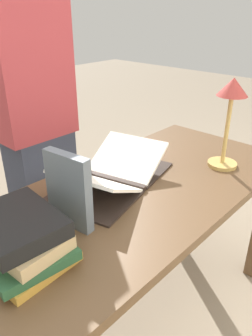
{
  "coord_description": "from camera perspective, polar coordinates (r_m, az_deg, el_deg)",
  "views": [
    {
      "loc": [
        0.82,
        0.7,
        1.35
      ],
      "look_at": [
        0.02,
        -0.04,
        0.8
      ],
      "focal_mm": 35.0,
      "sensor_mm": 36.0,
      "label": 1
    }
  ],
  "objects": [
    {
      "name": "open_book",
      "position": [
        1.28,
        -2.42,
        -1.1
      ],
      "size": [
        0.58,
        0.41,
        0.12
      ],
      "rotation": [
        0.0,
        0.0,
        0.23
      ],
      "color": "black",
      "rests_on": "reading_desk"
    },
    {
      "name": "reading_lamp",
      "position": [
        1.4,
        17.75,
        10.48
      ],
      "size": [
        0.13,
        0.13,
        0.38
      ],
      "color": "tan",
      "rests_on": "reading_desk"
    },
    {
      "name": "reading_desk",
      "position": [
        1.3,
        1.85,
        -7.44
      ],
      "size": [
        1.44,
        0.66,
        0.72
      ],
      "color": "brown",
      "rests_on": "ground_plane"
    },
    {
      "name": "ground_plane",
      "position": [
        1.73,
        1.53,
        -24.76
      ],
      "size": [
        12.0,
        12.0,
        0.0
      ],
      "primitive_type": "plane",
      "color": "gray"
    },
    {
      "name": "coffee_mug",
      "position": [
        1.46,
        0.5,
        2.86
      ],
      "size": [
        0.09,
        0.11,
        0.09
      ],
      "rotation": [
        0.0,
        0.0,
        5.12
      ],
      "color": "white",
      "rests_on": "reading_desk"
    },
    {
      "name": "book_stack_tall",
      "position": [
        0.94,
        -18.05,
        -11.68
      ],
      "size": [
        0.24,
        0.29,
        0.14
      ],
      "color": "#BC8933",
      "rests_on": "reading_desk"
    },
    {
      "name": "book_standing_upright",
      "position": [
        1.01,
        -9.94,
        -3.91
      ],
      "size": [
        0.05,
        0.17,
        0.25
      ],
      "rotation": [
        0.0,
        0.0,
        0.12
      ],
      "color": "slate",
      "rests_on": "reading_desk"
    },
    {
      "name": "person_reader",
      "position": [
        1.66,
        -15.21,
        6.27
      ],
      "size": [
        0.36,
        0.21,
        1.63
      ],
      "rotation": [
        0.0,
        0.0,
        3.14
      ],
      "color": "#2D3342",
      "rests_on": "ground_plane"
    }
  ]
}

